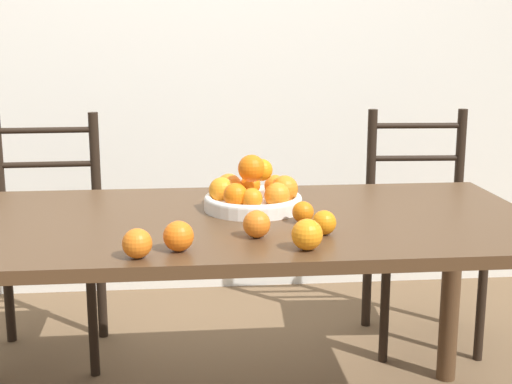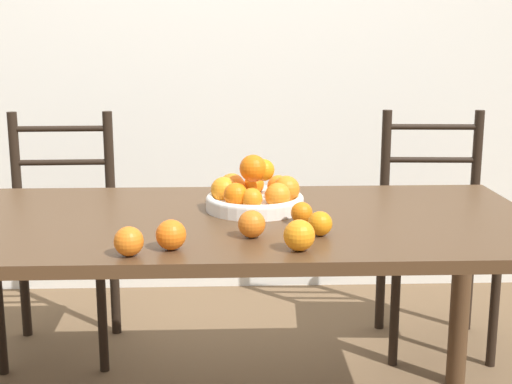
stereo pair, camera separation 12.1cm
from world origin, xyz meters
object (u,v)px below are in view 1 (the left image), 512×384
orange_loose_4 (324,223)px  orange_loose_5 (137,243)px  orange_loose_3 (303,212)px  chair_left (46,241)px  chair_right (421,231)px  orange_loose_0 (178,236)px  orange_loose_1 (257,224)px  orange_loose_2 (307,235)px  fruit_bowl (253,194)px

orange_loose_4 → orange_loose_5: orange_loose_5 is taller
orange_loose_3 → chair_left: size_ratio=0.07×
chair_left → chair_right: same height
orange_loose_4 → chair_left: (-0.92, 0.94, -0.30)m
orange_loose_4 → chair_right: bearing=57.6°
orange_loose_0 → orange_loose_1: orange_loose_0 is taller
chair_left → chair_right: bearing=-1.3°
orange_loose_0 → orange_loose_1: bearing=26.5°
orange_loose_2 → orange_loose_4: size_ratio=1.19×
fruit_bowl → orange_loose_3: bearing=-53.3°
fruit_bowl → chair_left: (-0.76, 0.64, -0.31)m
orange_loose_3 → chair_left: (-0.88, 0.81, -0.30)m
orange_loose_1 → orange_loose_4: bearing=3.3°
orange_loose_0 → orange_loose_3: (0.35, 0.24, -0.01)m
orange_loose_4 → chair_right: (0.60, 0.94, -0.30)m
orange_loose_1 → orange_loose_2: orange_loose_2 is taller
orange_loose_2 → orange_loose_4: bearing=62.9°
orange_loose_1 → orange_loose_5: bearing=-153.6°
orange_loose_3 → chair_right: bearing=52.0°
orange_loose_0 → orange_loose_3: size_ratio=1.23×
orange_loose_2 → chair_right: (0.67, 1.07, -0.30)m
orange_loose_4 → chair_left: size_ratio=0.07×
orange_loose_0 → chair_left: (-0.53, 1.05, -0.30)m
orange_loose_2 → chair_left: size_ratio=0.08×
orange_loose_5 → orange_loose_0: bearing=26.0°
orange_loose_3 → orange_loose_5: 0.53m
fruit_bowl → chair_right: size_ratio=0.31×
orange_loose_5 → chair_right: bearing=45.4°
fruit_bowl → chair_right: bearing=40.1°
orange_loose_2 → chair_left: chair_left is taller
orange_loose_1 → orange_loose_0: bearing=-153.5°
orange_loose_5 → orange_loose_4: bearing=18.3°
fruit_bowl → orange_loose_4: (0.16, -0.30, -0.02)m
orange_loose_2 → chair_right: chair_right is taller
orange_loose_1 → orange_loose_2: bearing=-47.4°
fruit_bowl → chair_left: chair_left is taller
orange_loose_3 → orange_loose_4: orange_loose_4 is taller
fruit_bowl → orange_loose_5: 0.56m
orange_loose_0 → chair_right: size_ratio=0.08×
fruit_bowl → chair_right: chair_right is taller
orange_loose_1 → chair_right: bearing=50.6°
orange_loose_1 → chair_left: 1.24m
orange_loose_0 → orange_loose_3: bearing=34.4°
fruit_bowl → orange_loose_1: fruit_bowl is taller
orange_loose_4 → orange_loose_3: bearing=105.8°
orange_loose_1 → orange_loose_3: 0.20m
orange_loose_5 → fruit_bowl: bearing=54.9°
orange_loose_3 → orange_loose_5: size_ratio=0.86×
chair_right → orange_loose_5: bearing=-131.0°
orange_loose_3 → orange_loose_5: bearing=-147.3°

